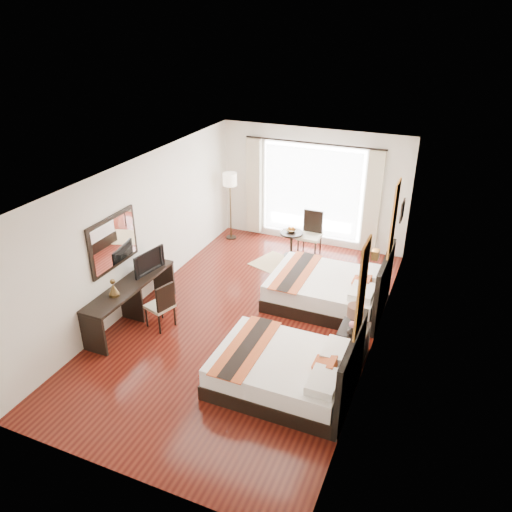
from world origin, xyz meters
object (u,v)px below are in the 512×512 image
at_px(console_desk, 132,302).
at_px(desk_chair, 161,313).
at_px(bed_far, 330,290).
at_px(table_lamp, 355,313).
at_px(bed_near, 287,371).
at_px(television, 147,261).
at_px(side_table, 291,244).
at_px(floor_lamp, 230,184).
at_px(nightstand, 353,342).
at_px(window_chair, 310,243).
at_px(vase, 351,333).
at_px(fruit_bowl, 291,231).

bearing_deg(console_desk, desk_chair, 2.21).
bearing_deg(bed_far, table_lamp, -60.70).
bearing_deg(bed_near, console_desk, 169.20).
xyz_separation_m(television, side_table, (1.80, 3.08, -0.67)).
xyz_separation_m(bed_far, floor_lamp, (-3.11, 2.06, 1.10)).
height_order(nightstand, television, television).
relative_size(nightstand, window_chair, 0.54).
distance_m(nightstand, window_chair, 3.78).
xyz_separation_m(bed_near, console_desk, (-3.25, 0.62, 0.07)).
bearing_deg(vase, desk_chair, -174.90).
relative_size(nightstand, television, 0.75).
xyz_separation_m(vase, console_desk, (-3.98, -0.32, -0.19)).
relative_size(vase, floor_lamp, 0.08).
bearing_deg(console_desk, fruit_bowl, 63.73).
height_order(bed_far, console_desk, bed_far).
relative_size(side_table, fruit_bowl, 2.75).
bearing_deg(side_table, nightstand, -55.25).
height_order(vase, window_chair, window_chair).
height_order(television, side_table, television).
relative_size(bed_near, floor_lamp, 1.24).
bearing_deg(vase, nightstand, 89.10).
height_order(table_lamp, floor_lamp, floor_lamp).
bearing_deg(vase, fruit_bowl, 123.25).
distance_m(bed_far, vase, 1.82).
bearing_deg(console_desk, window_chair, 60.22).
distance_m(bed_far, desk_chair, 3.24).
relative_size(bed_far, fruit_bowl, 9.86).
relative_size(nightstand, side_table, 0.93).
distance_m(desk_chair, side_table, 3.81).
height_order(desk_chair, side_table, desk_chair).
xyz_separation_m(floor_lamp, side_table, (1.72, -0.38, -1.12)).
height_order(vase, television, television).
distance_m(console_desk, fruit_bowl, 4.08).
bearing_deg(fruit_bowl, television, -119.89).
height_order(television, fruit_bowl, television).
bearing_deg(fruit_bowl, floor_lamp, 167.94).
bearing_deg(desk_chair, fruit_bowl, -91.11).
bearing_deg(television, bed_near, -99.81).
distance_m(nightstand, fruit_bowl, 3.84).
xyz_separation_m(console_desk, floor_lamp, (0.10, 4.01, 1.05)).
distance_m(nightstand, table_lamp, 0.52).
height_order(table_lamp, console_desk, table_lamp).
bearing_deg(desk_chair, bed_near, -176.53).
xyz_separation_m(nightstand, side_table, (-2.16, 3.11, 0.03)).
height_order(nightstand, floor_lamp, floor_lamp).
height_order(table_lamp, fruit_bowl, table_lamp).
bearing_deg(fruit_bowl, vase, -56.75).
distance_m(bed_far, table_lamp, 1.60).
relative_size(floor_lamp, window_chair, 1.60).
height_order(bed_far, floor_lamp, floor_lamp).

